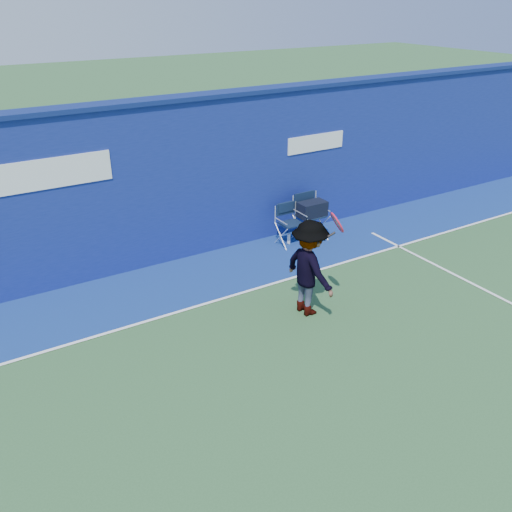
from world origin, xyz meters
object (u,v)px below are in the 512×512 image
directors_chair_left (290,231)px  water_bottle (289,239)px  directors_chair_right (311,221)px  tennis_player (309,268)px

directors_chair_left → water_bottle: directors_chair_left is taller
directors_chair_right → tennis_player: tennis_player is taller
directors_chair_right → water_bottle: bearing=178.2°
water_bottle → tennis_player: (-1.22, -2.35, 0.69)m
directors_chair_right → tennis_player: size_ratio=0.57×
directors_chair_right → tennis_player: (-1.75, -2.33, 0.40)m
directors_chair_right → directors_chair_left: bearing=177.1°
directors_chair_right → water_bottle: 0.61m
directors_chair_left → directors_chair_right: 0.51m
directors_chair_left → directors_chair_right: bearing=-2.9°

